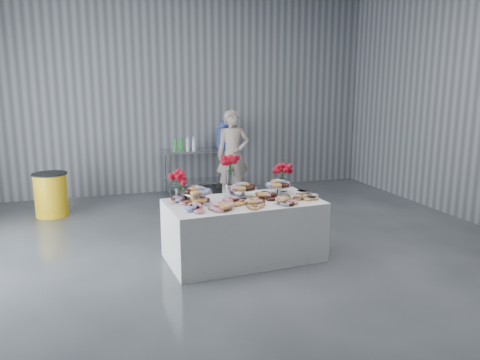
{
  "coord_description": "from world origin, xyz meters",
  "views": [
    {
      "loc": [
        -1.75,
        -4.91,
        2.21
      ],
      "look_at": [
        0.15,
        0.98,
        0.91
      ],
      "focal_mm": 35.0,
      "sensor_mm": 36.0,
      "label": 1
    }
  ],
  "objects_px": {
    "water_jug": "(224,136)",
    "prep_table": "(200,163)",
    "trash_barrel": "(51,195)",
    "display_table": "(244,230)",
    "person": "(233,155)"
  },
  "relations": [
    {
      "from": "water_jug",
      "to": "prep_table",
      "type": "bearing_deg",
      "value": 180.0
    },
    {
      "from": "prep_table",
      "to": "trash_barrel",
      "type": "relative_size",
      "value": 2.06
    },
    {
      "from": "display_table",
      "to": "trash_barrel",
      "type": "bearing_deg",
      "value": 131.04
    },
    {
      "from": "display_table",
      "to": "water_jug",
      "type": "xyz_separation_m",
      "value": [
        0.78,
        3.64,
        0.77
      ]
    },
    {
      "from": "prep_table",
      "to": "person",
      "type": "height_order",
      "value": "person"
    },
    {
      "from": "prep_table",
      "to": "water_jug",
      "type": "height_order",
      "value": "water_jug"
    },
    {
      "from": "display_table",
      "to": "water_jug",
      "type": "bearing_deg",
      "value": 77.9
    },
    {
      "from": "person",
      "to": "trash_barrel",
      "type": "distance_m",
      "value": 3.28
    },
    {
      "from": "prep_table",
      "to": "water_jug",
      "type": "relative_size",
      "value": 2.71
    },
    {
      "from": "person",
      "to": "trash_barrel",
      "type": "relative_size",
      "value": 2.33
    },
    {
      "from": "prep_table",
      "to": "person",
      "type": "distance_m",
      "value": 0.82
    },
    {
      "from": "display_table",
      "to": "trash_barrel",
      "type": "xyz_separation_m",
      "value": [
        -2.46,
        2.82,
        -0.01
      ]
    },
    {
      "from": "display_table",
      "to": "person",
      "type": "height_order",
      "value": "person"
    },
    {
      "from": "display_table",
      "to": "trash_barrel",
      "type": "distance_m",
      "value": 3.74
    },
    {
      "from": "display_table",
      "to": "person",
      "type": "relative_size",
      "value": 1.12
    }
  ]
}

